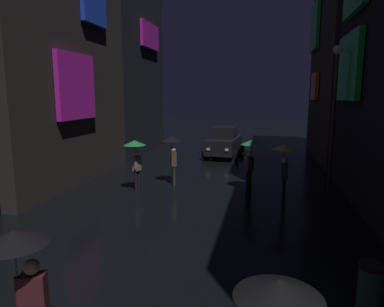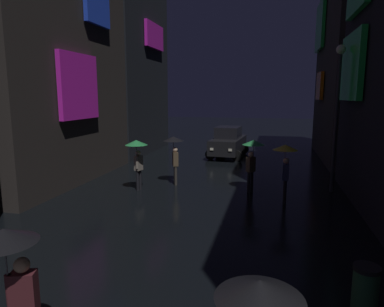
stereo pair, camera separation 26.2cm
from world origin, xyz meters
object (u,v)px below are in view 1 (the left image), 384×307
(pedestrian_foreground_right_green, at_px, (251,151))
(streetlamp_right_far, at_px, (334,103))
(pedestrian_midstreet_centre_yellow, at_px, (284,157))
(car_distant, at_px, (224,142))
(pedestrian_near_crossing_black, at_px, (172,147))
(trash_bin, at_px, (370,288))
(pedestrian_midstreet_left_green, at_px, (135,151))
(pedestrian_foreground_left_black, at_px, (21,261))

(pedestrian_foreground_right_green, height_order, streetlamp_right_far, streetlamp_right_far)
(pedestrian_foreground_right_green, xyz_separation_m, pedestrian_midstreet_centre_yellow, (1.24, -1.08, 0.00))
(pedestrian_midstreet_centre_yellow, distance_m, streetlamp_right_far, 3.29)
(pedestrian_midstreet_centre_yellow, height_order, car_distant, pedestrian_midstreet_centre_yellow)
(pedestrian_foreground_right_green, bearing_deg, streetlamp_right_far, 13.20)
(pedestrian_near_crossing_black, xyz_separation_m, streetlamp_right_far, (6.58, 0.35, 1.93))
(streetlamp_right_far, relative_size, trash_bin, 6.23)
(pedestrian_near_crossing_black, distance_m, pedestrian_midstreet_centre_yellow, 4.88)
(pedestrian_midstreet_centre_yellow, relative_size, streetlamp_right_far, 0.37)
(pedestrian_midstreet_left_green, xyz_separation_m, trash_bin, (7.02, -6.59, -1.20))
(pedestrian_near_crossing_black, xyz_separation_m, pedestrian_foreground_right_green, (3.41, -0.40, 0.00))
(pedestrian_foreground_left_black, relative_size, streetlamp_right_far, 0.37)
(pedestrian_midstreet_centre_yellow, bearing_deg, trash_bin, -79.30)
(pedestrian_foreground_right_green, xyz_separation_m, car_distant, (-2.00, 7.81, -0.74))
(pedestrian_near_crossing_black, relative_size, pedestrian_foreground_right_green, 1.00)
(trash_bin, bearing_deg, pedestrian_foreground_right_green, 107.99)
(pedestrian_midstreet_left_green, bearing_deg, pedestrian_foreground_left_black, -78.22)
(trash_bin, bearing_deg, car_distant, 106.17)
(pedestrian_foreground_left_black, bearing_deg, car_distant, 87.87)
(car_distant, bearing_deg, pedestrian_midstreet_centre_yellow, -69.99)
(pedestrian_midstreet_left_green, distance_m, trash_bin, 9.71)
(trash_bin, bearing_deg, streetlamp_right_far, 85.21)
(streetlamp_right_far, xyz_separation_m, trash_bin, (-0.70, -8.36, -3.13))
(pedestrian_near_crossing_black, height_order, pedestrian_foreground_right_green, same)
(pedestrian_midstreet_left_green, relative_size, trash_bin, 2.28)
(pedestrian_near_crossing_black, xyz_separation_m, pedestrian_foreground_left_black, (0.75, -10.47, 0.00))
(streetlamp_right_far, bearing_deg, car_distant, 126.22)
(pedestrian_near_crossing_black, xyz_separation_m, trash_bin, (5.88, -8.01, -1.20))
(pedestrian_foreground_left_black, height_order, car_distant, pedestrian_foreground_left_black)
(pedestrian_foreground_right_green, xyz_separation_m, streetlamp_right_far, (3.17, 0.74, 1.93))
(pedestrian_near_crossing_black, xyz_separation_m, car_distant, (1.41, 7.41, -0.74))
(car_distant, distance_m, trash_bin, 16.07)
(pedestrian_near_crossing_black, height_order, streetlamp_right_far, streetlamp_right_far)
(pedestrian_midstreet_left_green, distance_m, pedestrian_foreground_left_black, 9.24)
(pedestrian_foreground_left_black, height_order, trash_bin, pedestrian_foreground_left_black)
(pedestrian_near_crossing_black, bearing_deg, streetlamp_right_far, 3.04)
(pedestrian_midstreet_centre_yellow, height_order, pedestrian_foreground_left_black, same)
(car_distant, height_order, trash_bin, car_distant)
(pedestrian_midstreet_centre_yellow, xyz_separation_m, trash_bin, (1.23, -6.53, -1.20))
(pedestrian_foreground_right_green, xyz_separation_m, pedestrian_foreground_left_black, (-2.66, -10.07, 0.00))
(pedestrian_foreground_right_green, relative_size, car_distant, 0.50)
(pedestrian_midstreet_left_green, bearing_deg, car_distant, 73.88)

